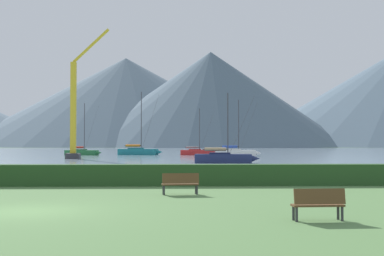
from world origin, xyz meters
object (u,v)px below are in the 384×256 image
Objects in this scene: park_bench_near_path at (318,203)px; dock_crane at (75,115)px; sailboat_slip_0 at (224,158)px; sailboat_slip_4 at (197,152)px; park_bench_under_tree at (180,183)px; sailboat_slip_5 at (236,153)px; sailboat_slip_2 at (139,151)px; sailboat_slip_3 at (82,152)px.

dock_crane is at bearing 103.11° from park_bench_near_path.
dock_crane reaches higher than sailboat_slip_0.
sailboat_slip_0 is 0.42× the size of dock_crane.
park_bench_under_tree is (-4.25, -81.88, -0.08)m from sailboat_slip_4.
dock_crane is at bearing -127.06° from sailboat_slip_4.
sailboat_slip_4 is at bearing 125.59° from sailboat_slip_5.
sailboat_slip_4 is at bearing 51.20° from dock_crane.
sailboat_slip_2 is 1.25× the size of sailboat_slip_5.
sailboat_slip_2 is at bearing 173.79° from sailboat_slip_4.
dock_crane is (-25.83, -13.66, 5.85)m from sailboat_slip_5.
sailboat_slip_2 reaches higher than sailboat_slip_5.
dock_crane is at bearing 98.14° from park_bench_under_tree.
sailboat_slip_4 reaches higher than sailboat_slip_0.
sailboat_slip_5 is at bearing 82.11° from park_bench_near_path.
sailboat_slip_0 is 28.57m from dock_crane.
sailboat_slip_0 is 42.97m from sailboat_slip_4.
sailboat_slip_5 reaches higher than park_bench_near_path.
park_bench_near_path is (-0.34, -90.10, -0.08)m from sailboat_slip_4.
sailboat_slip_3 is 1.01× the size of sailboat_slip_5.
sailboat_slip_2 is at bearing 72.96° from dock_crane.
park_bench_near_path is (-6.72, -79.56, -0.15)m from sailboat_slip_5.
sailboat_slip_3 is 6.60× the size of park_bench_near_path.
dock_crane is (-7.91, -25.81, 5.78)m from sailboat_slip_2.
sailboat_slip_4 reaches higher than park_bench_near_path.
sailboat_slip_2 is 1.24× the size of sailboat_slip_3.
sailboat_slip_0 is 0.89× the size of sailboat_slip_4.
park_bench_near_path is at bearing -73.83° from dock_crane.
sailboat_slip_4 is (11.54, -1.61, -0.14)m from sailboat_slip_2.
sailboat_slip_5 is (5.11, 32.41, 0.06)m from sailboat_slip_0.
park_bench_under_tree is at bearing -75.24° from dock_crane.
sailboat_slip_5 is at bearing 85.89° from sailboat_slip_0.
park_bench_near_path is 68.88m from dock_crane.
sailboat_slip_2 is at bearing 88.37° from park_bench_under_tree.
dock_crane reaches higher than sailboat_slip_3.
sailboat_slip_2 is 1.36× the size of sailboat_slip_4.
sailboat_slip_0 is 39.31m from park_bench_under_tree.
sailboat_slip_2 is at bearing 22.84° from sailboat_slip_3.
sailboat_slip_5 is 6.52× the size of park_bench_near_path.
sailboat_slip_4 is 0.92× the size of sailboat_slip_5.
sailboat_slip_4 is at bearing 4.45° from sailboat_slip_2.
sailboat_slip_0 is at bearing -42.15° from dock_crane.
sailboat_slip_0 reaches higher than park_bench_under_tree.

